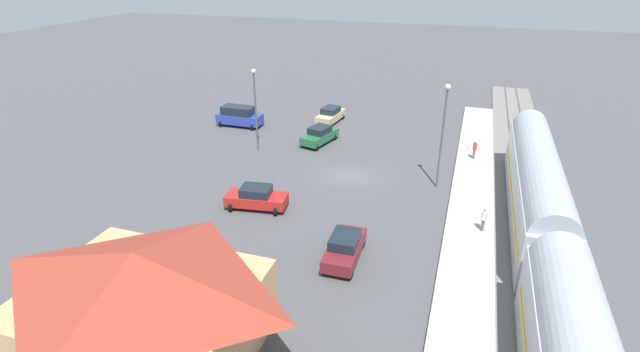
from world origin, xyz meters
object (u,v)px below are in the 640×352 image
Objects in this scene: station_building at (142,302)px; pedestrian_on_platform at (484,218)px; sedan_tan at (331,115)px; light_pole_near_platform at (443,125)px; pedestrian_waiting_far at (475,149)px; sedan_red at (256,197)px; suv_blue at (239,116)px; sedan_maroon at (345,247)px; sedan_green at (320,135)px; light_pole_lot_center at (255,101)px.

station_building is 6.23× the size of pedestrian_on_platform.
pedestrian_on_platform is 25.49m from sedan_tan.
sedan_tan is 18.83m from light_pole_near_platform.
pedestrian_waiting_far reaches higher than sedan_tan.
sedan_tan is (15.60, -6.66, -0.40)m from pedestrian_waiting_far.
sedan_red is at bearing 91.63° from sedan_tan.
light_pole_near_platform reaches higher than suv_blue.
suv_blue reaches higher than pedestrian_waiting_far.
sedan_maroon is at bearing 35.25° from pedestrian_on_platform.
suv_blue is (25.67, -15.06, -0.13)m from pedestrian_on_platform.
light_pole_lot_center is at bearing 36.58° from sedan_green.
light_pole_near_platform is (2.65, 6.28, 3.98)m from pedestrian_waiting_far.
pedestrian_waiting_far is at bearing 156.88° from sedan_tan.
sedan_maroon is 19.97m from sedan_green.
light_pole_near_platform is 1.07× the size of light_pole_lot_center.
sedan_green is (0.87, -28.47, -2.01)m from station_building.
sedan_tan is 6.66m from sedan_green.
sedan_tan and sedan_red have the same top height.
sedan_green is (-10.00, 2.28, -0.27)m from suv_blue.
sedan_green is at bearing -27.71° from light_pole_near_platform.
pedestrian_on_platform is 29.76m from suv_blue.
sedan_red is at bearing 88.84° from sedan_green.
sedan_green is at bearing 97.56° from sedan_tan.
suv_blue is 8.68m from light_pole_lot_center.
light_pole_near_platform is (-12.07, 6.34, 4.38)m from sedan_green.
light_pole_near_platform is (-12.95, 12.94, 4.38)m from sedan_tan.
sedan_tan and sedan_maroon have the same top height.
pedestrian_on_platform is at bearing 156.35° from light_pole_lot_center.
sedan_green is (-0.29, -14.13, 0.00)m from sedan_red.
light_pole_near_platform is 17.29m from light_pole_lot_center.
suv_blue reaches higher than pedestrian_on_platform.
sedan_tan is 0.55× the size of light_pole_near_platform.
station_building reaches higher than pedestrian_waiting_far.
light_pole_lot_center is (-4.99, 6.00, 3.80)m from suv_blue.
sedan_maroon is 9.03m from sedan_red.
station_building is 2.27× the size of sedan_tan.
station_building reaches higher than sedan_red.
pedestrian_on_platform is 0.36× the size of sedan_green.
light_pole_lot_center is at bearing -49.28° from sedan_maroon.
station_building is 12.27m from sedan_maroon.
station_building is 14.52m from sedan_red.
station_building is at bearing 103.38° from light_pole_lot_center.
pedestrian_waiting_far is (-13.85, -28.41, -1.61)m from station_building.
station_building reaches higher than sedan_maroon.
station_building reaches higher than sedan_green.
station_building is 28.55m from sedan_green.
sedan_tan is 1.00× the size of sedan_red.
sedan_green is 0.61× the size of light_pole_lot_center.
sedan_red is 14.14m from sedan_green.
pedestrian_on_platform reaches higher than sedan_maroon.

